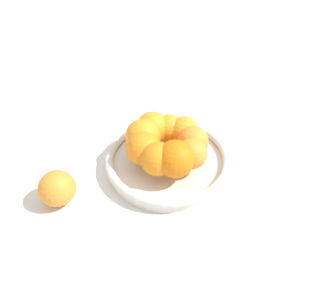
% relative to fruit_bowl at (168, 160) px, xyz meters
% --- Properties ---
extents(ground_plane, '(4.00, 4.00, 0.00)m').
position_rel_fruit_bowl_xyz_m(ground_plane, '(0.00, 0.00, -0.02)').
color(ground_plane, silver).
extents(fruit_bowl, '(0.30, 0.30, 0.04)m').
position_rel_fruit_bowl_xyz_m(fruit_bowl, '(0.00, 0.00, 0.00)').
color(fruit_bowl, silver).
rests_on(fruit_bowl, ground_plane).
extents(orange_pile, '(0.19, 0.20, 0.08)m').
position_rel_fruit_bowl_xyz_m(orange_pile, '(0.01, -0.00, 0.06)').
color(orange_pile, orange).
rests_on(orange_pile, fruit_bowl).
extents(stray_orange, '(0.08, 0.08, 0.08)m').
position_rel_fruit_bowl_xyz_m(stray_orange, '(0.25, -0.01, 0.02)').
color(stray_orange, orange).
rests_on(stray_orange, ground_plane).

